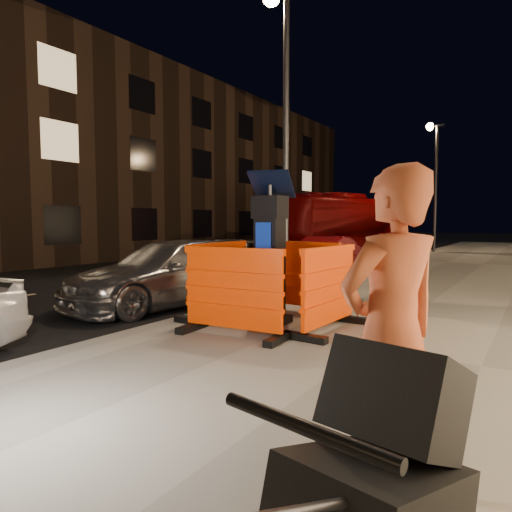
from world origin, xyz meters
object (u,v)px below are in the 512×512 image
Objects in this scene: barrier_bldgside at (329,289)px; bus_doubledecker at (344,251)px; car_red at (323,274)px; stroller at (373,506)px; barrier_kerbside at (219,279)px; barrier_back at (299,277)px; parking_kiosk at (270,252)px; car_silver at (171,305)px; man at (391,335)px; barrier_front at (233,292)px.

barrier_bldgside is 19.21m from bus_doubledecker.
bus_doubledecker is at bearing 107.66° from car_red.
stroller is (5.33, -11.61, 0.67)m from car_red.
bus_doubledecker is (-4.90, 17.96, -0.74)m from barrier_kerbside.
parking_kiosk is at bearing -85.64° from barrier_back.
barrier_kerbside is at bearing -178.64° from parking_kiosk.
car_silver reaches higher than car_red.
car_red is (-1.42, 7.34, -0.74)m from barrier_kerbside.
bus_doubledecker is 6.02× the size of man.
barrier_front is (0.00, -0.95, -0.47)m from parking_kiosk.
barrier_bldgside is at bearing -61.52° from bus_doubledecker.
barrier_kerbside is at bearing -15.36° from car_silver.
man is at bearing -27.51° from car_silver.
barrier_back reaches higher than car_red.
barrier_kerbside is 0.83× the size of man.
man reaches higher than barrier_kerbside.
barrier_bldgside is 8.09m from car_red.
parking_kiosk reaches higher than bus_doubledecker.
stroller is at bearing 43.78° from man.
barrier_kerbside is 5.79m from stroller.
barrier_back is at bearing -63.28° from bus_doubledecker.
parking_kiosk is 5.22m from stroller.
barrier_bldgside is (0.95, -0.95, 0.00)m from barrier_back.
barrier_kerbside is at bearing -67.00° from bus_doubledecker.
car_red is 3.42× the size of stroller.
barrier_front is at bearing 138.36° from barrier_bldgside.
barrier_front is 8.65m from car_red.
man reaches higher than barrier_bldgside.
car_silver is 2.41× the size of man.
barrier_back is 5.13m from man.
stroller is (8.80, -22.22, 0.67)m from bus_doubledecker.
parking_kiosk is at bearing -109.49° from man.
barrier_kerbside is 0.43× the size of car_red.
barrier_front is at bearing -100.05° from man.
car_silver is 17.35m from bus_doubledecker.
barrier_kerbside is at bearing 143.69° from stroller.
stroller reaches higher than car_silver.
car_red is at bearing 125.91° from stroller.
car_silver is (-2.81, 0.88, -1.20)m from parking_kiosk.
bus_doubledecker is 23.91m from stroller.
parking_kiosk reaches higher than barrier_back.
barrier_back is (0.00, 1.90, 0.00)m from barrier_front.
barrier_bldgside is 4.72m from stroller.
bus_doubledecker is at bearing 113.34° from barrier_back.
man is at bearing -49.38° from parking_kiosk.
parking_kiosk is 4.35m from man.
bus_doubledecker is at bearing 109.90° from car_silver.
stroller is at bearing -60.65° from bus_doubledecker.
parking_kiosk is 0.60× the size of car_red.
car_red is 0.32× the size of bus_doubledecker.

